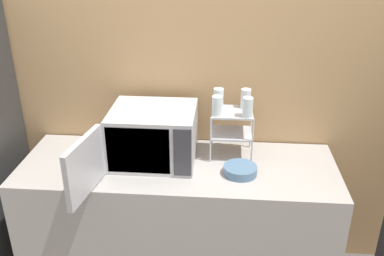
# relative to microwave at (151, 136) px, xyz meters

# --- Properties ---
(wall_back) EXTENTS (8.00, 0.06, 2.60)m
(wall_back) POSITION_rel_microwave_xyz_m (0.16, 0.34, 0.24)
(wall_back) COLOR tan
(wall_back) RESTS_ON ground_plane
(counter) EXTENTS (1.90, 0.67, 0.90)m
(counter) POSITION_rel_microwave_xyz_m (0.16, -0.04, -0.61)
(counter) COLOR #9E9993
(counter) RESTS_ON ground_plane
(microwave) EXTENTS (0.59, 0.81, 0.33)m
(microwave) POSITION_rel_microwave_xyz_m (0.00, 0.00, 0.00)
(microwave) COLOR #ADADB2
(microwave) RESTS_ON counter
(dish_rack) EXTENTS (0.26, 0.22, 0.29)m
(dish_rack) POSITION_rel_microwave_xyz_m (0.48, 0.12, 0.05)
(dish_rack) COLOR #B2B2B7
(dish_rack) RESTS_ON counter
(glass_front_left) EXTENTS (0.06, 0.06, 0.12)m
(glass_front_left) POSITION_rel_microwave_xyz_m (0.39, 0.05, 0.19)
(glass_front_left) COLOR silver
(glass_front_left) RESTS_ON dish_rack
(glass_back_right) EXTENTS (0.06, 0.06, 0.12)m
(glass_back_right) POSITION_rel_microwave_xyz_m (0.56, 0.19, 0.19)
(glass_back_right) COLOR silver
(glass_back_right) RESTS_ON dish_rack
(glass_front_right) EXTENTS (0.06, 0.06, 0.12)m
(glass_front_right) POSITION_rel_microwave_xyz_m (0.57, 0.05, 0.19)
(glass_front_right) COLOR silver
(glass_front_right) RESTS_ON dish_rack
(glass_back_left) EXTENTS (0.06, 0.06, 0.12)m
(glass_back_left) POSITION_rel_microwave_xyz_m (0.39, 0.18, 0.19)
(glass_back_left) COLOR silver
(glass_back_left) RESTS_ON dish_rack
(bowl) EXTENTS (0.19, 0.19, 0.05)m
(bowl) POSITION_rel_microwave_xyz_m (0.54, -0.12, -0.14)
(bowl) COLOR slate
(bowl) RESTS_ON counter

